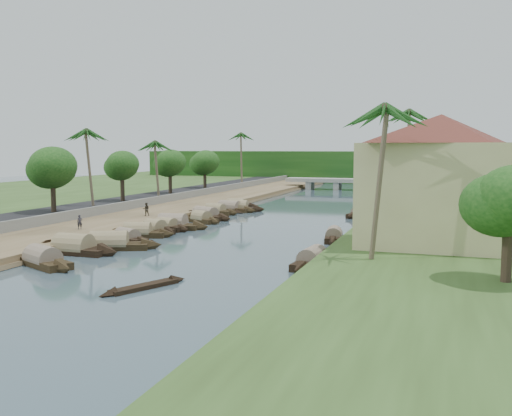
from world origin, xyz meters
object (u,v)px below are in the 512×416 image
(building_near, at_px, (439,180))
(sampan_0, at_px, (43,260))
(person_near, at_px, (80,222))
(sampan_1, at_px, (74,249))
(bridge, at_px, (352,182))

(building_near, xyz_separation_m, sampan_0, (-28.01, -11.52, -5.97))
(building_near, xyz_separation_m, person_near, (-33.91, 1.17, -4.87))
(building_near, xyz_separation_m, sampan_1, (-28.93, -6.54, -5.96))
(bridge, bearing_deg, sampan_0, -96.02)
(person_near, bearing_deg, sampan_1, -93.60)
(sampan_0, bearing_deg, person_near, 140.19)
(building_near, distance_m, person_near, 34.27)
(building_near, relative_size, person_near, 10.39)
(bridge, height_order, building_near, building_near)
(person_near, bearing_deg, building_near, -38.39)
(bridge, relative_size, sampan_0, 3.34)
(building_near, bearing_deg, sampan_0, -157.64)
(bridge, xyz_separation_m, building_near, (18.99, -74.00, 4.66))
(person_near, bearing_deg, sampan_0, -101.50)
(building_near, height_order, person_near, building_near)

